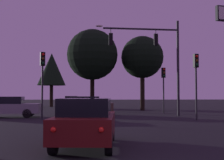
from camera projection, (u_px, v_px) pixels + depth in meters
ground_plane at (108, 112)px, 29.42m from camera, size 168.00×168.00×0.00m
traffic_signal_mast_arm at (156, 51)px, 23.66m from camera, size 6.60×0.71×7.50m
traffic_light_corner_left at (196, 73)px, 19.89m from camera, size 0.35×0.38×4.34m
traffic_light_corner_right at (164, 81)px, 27.23m from camera, size 0.36×0.38×4.09m
traffic_light_median at (43, 72)px, 19.75m from camera, size 0.37×0.39×4.44m
car_nearside_lane at (86, 121)px, 9.53m from camera, size 2.02×4.30×1.52m
car_crossing_left at (86, 105)px, 24.48m from camera, size 4.43×2.05×1.52m
car_crossing_right at (7, 107)px, 22.02m from camera, size 4.79×2.26×1.52m
car_far_lane at (71, 102)px, 37.68m from camera, size 2.14×4.60×1.52m
tree_behind_sign at (52, 69)px, 42.41m from camera, size 3.95×3.95×7.52m
tree_left_far at (142, 57)px, 32.59m from camera, size 4.54×4.54×7.98m
tree_center_horizon at (92, 55)px, 31.35m from camera, size 5.25×5.25×8.45m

